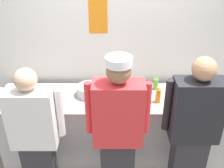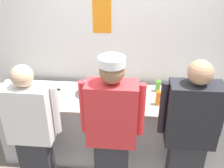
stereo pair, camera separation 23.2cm
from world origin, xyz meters
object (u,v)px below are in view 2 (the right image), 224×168
object	(u,v)px
plate_stack_rear	(34,92)
chefs_knife	(62,90)
squeeze_bottle_primary	(109,89)
chef_center	(112,133)
chef_far_right	(189,135)
mixing_bowl_steel	(91,89)
sheet_tray	(197,100)
squeeze_bottle_secondary	(158,85)
chef_near_left	(33,133)
squeeze_bottle_spare	(158,97)
ramekin_yellow_sauce	(144,93)
ramekin_orange_sauce	(44,85)
plate_stack_front	(130,97)

from	to	relation	value
plate_stack_rear	chefs_knife	distance (m)	0.35
plate_stack_rear	squeeze_bottle_primary	xyz separation A→B (m)	(0.92, 0.05, 0.06)
chef_center	chef_far_right	distance (m)	0.75
plate_stack_rear	mixing_bowl_steel	size ratio (longest dim) A/B	0.75
sheet_tray	chef_center	bearing A→B (deg)	-143.68
chef_center	chefs_knife	size ratio (longest dim) A/B	6.17
squeeze_bottle_primary	squeeze_bottle_secondary	xyz separation A→B (m)	(0.60, 0.17, -0.01)
mixing_bowl_steel	squeeze_bottle_secondary	world-z (taller)	squeeze_bottle_secondary
chef_near_left	squeeze_bottle_spare	distance (m)	1.42
ramekin_yellow_sauce	chef_far_right	bearing A→B (deg)	-59.84
ramekin_yellow_sauce	ramekin_orange_sauce	distance (m)	1.28
chef_far_right	mixing_bowl_steel	size ratio (longest dim) A/B	5.40
chef_near_left	chef_center	xyz separation A→B (m)	(0.81, -0.02, 0.07)
mixing_bowl_steel	ramekin_yellow_sauce	world-z (taller)	mixing_bowl_steel
squeeze_bottle_spare	mixing_bowl_steel	bearing A→B (deg)	168.52
plate_stack_front	squeeze_bottle_primary	bearing A→B (deg)	168.49
chef_far_right	chefs_knife	world-z (taller)	chef_far_right
chef_near_left	ramekin_orange_sauce	distance (m)	0.87
plate_stack_front	ramekin_yellow_sauce	size ratio (longest dim) A/B	2.49
ramekin_orange_sauce	plate_stack_rear	bearing A→B (deg)	-108.16
squeeze_bottle_spare	chefs_knife	world-z (taller)	squeeze_bottle_spare
chef_far_right	squeeze_bottle_secondary	world-z (taller)	chef_far_right
ramekin_orange_sauce	plate_stack_front	bearing A→B (deg)	-10.16
chef_near_left	squeeze_bottle_secondary	bearing A→B (deg)	33.93
plate_stack_front	chef_center	bearing A→B (deg)	-103.03
squeeze_bottle_secondary	chef_near_left	bearing A→B (deg)	-146.07
chef_center	mixing_bowl_steel	world-z (taller)	chef_center
sheet_tray	squeeze_bottle_secondary	size ratio (longest dim) A/B	3.03
mixing_bowl_steel	plate_stack_front	bearing A→B (deg)	-9.28
chef_near_left	ramekin_yellow_sauce	world-z (taller)	chef_near_left
plate_stack_rear	squeeze_bottle_secondary	bearing A→B (deg)	8.38
squeeze_bottle_primary	ramekin_orange_sauce	bearing A→B (deg)	170.24
plate_stack_front	chefs_knife	distance (m)	0.87
chef_center	sheet_tray	distance (m)	1.18
plate_stack_rear	squeeze_bottle_secondary	xyz separation A→B (m)	(1.52, 0.22, 0.05)
squeeze_bottle_secondary	ramekin_yellow_sauce	world-z (taller)	squeeze_bottle_secondary
plate_stack_front	ramekin_orange_sauce	size ratio (longest dim) A/B	2.97
plate_stack_front	plate_stack_rear	world-z (taller)	plate_stack_rear
squeeze_bottle_primary	squeeze_bottle_secondary	size ratio (longest dim) A/B	1.10
squeeze_bottle_primary	ramekin_yellow_sauce	size ratio (longest dim) A/B	1.99
chef_far_right	chefs_knife	xyz separation A→B (m)	(-1.45, 0.76, 0.00)
sheet_tray	ramekin_yellow_sauce	size ratio (longest dim) A/B	5.48
chef_far_right	ramekin_yellow_sauce	bearing A→B (deg)	120.16
squeeze_bottle_secondary	plate_stack_front	bearing A→B (deg)	-146.87
plate_stack_front	squeeze_bottle_spare	world-z (taller)	squeeze_bottle_spare
chef_far_right	chef_center	bearing A→B (deg)	-175.90
chef_near_left	squeeze_bottle_primary	xyz separation A→B (m)	(0.71, 0.71, 0.14)
squeeze_bottle_secondary	ramekin_orange_sauce	xyz separation A→B (m)	(-1.45, -0.02, -0.06)
chef_near_left	mixing_bowl_steel	bearing A→B (deg)	56.63
sheet_tray	mixing_bowl_steel	bearing A→B (deg)	177.50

